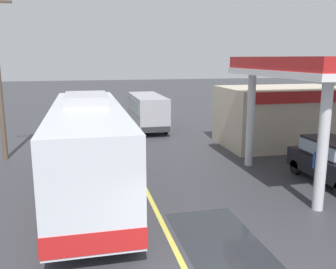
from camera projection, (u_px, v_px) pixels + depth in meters
The scene contains 9 objects.
ground at pixel (116, 129), 26.40m from camera, with size 120.00×120.00×0.00m, color #38383D.
lane_divider_stripe at pixel (124, 145), 21.64m from camera, with size 0.16×50.00×0.01m, color #D8CC4C.
wet_puddle_patch at pixel (221, 243), 10.23m from camera, with size 2.20×4.46×0.01m, color #26282D.
coach_bus_main at pixel (88, 149), 13.68m from camera, with size 2.60×11.04×3.69m.
gas_station_roadside at pixel (303, 105), 19.37m from camera, with size 9.10×11.95×5.10m.
car_at_pump at pixel (333, 159), 14.92m from camera, with size 1.70×4.20×1.82m.
minibus_opposing_lane at pixel (148, 109), 26.24m from camera, with size 2.04×6.13×2.44m.
pedestrian_by_shop at pixel (319, 164), 14.55m from camera, with size 0.55×0.22×1.66m.
car_trailing_behind_bus at pixel (88, 110), 29.19m from camera, with size 1.70×4.20×1.82m.
Camera 1 is at (-2.23, -6.09, 5.06)m, focal length 39.29 mm.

